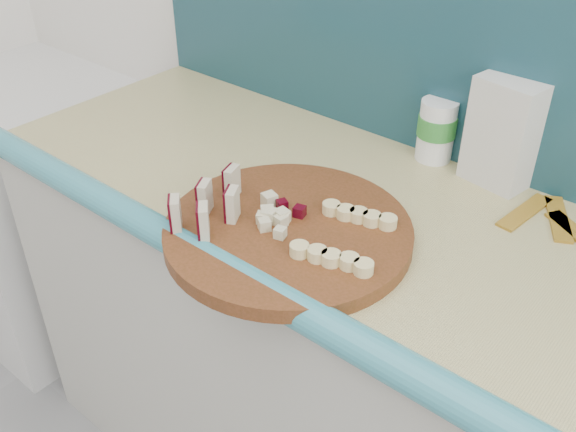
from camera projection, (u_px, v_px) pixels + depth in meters
The scene contains 8 objects.
porcelain_fixture at pixel (42, 200), 2.18m from camera, with size 0.70×0.72×0.84m.
cutting_board at pixel (288, 232), 1.13m from camera, with size 0.44×0.44×0.03m, color #48290F.
apple_wedges at pixel (210, 203), 1.13m from camera, with size 0.08×0.18×0.06m.
apple_chunks at pixel (274, 217), 1.13m from camera, with size 0.07×0.08×0.02m.
banana_slices at pixel (346, 236), 1.08m from camera, with size 0.17×0.19×0.02m.
flour_bag at pixel (505, 132), 1.25m from camera, with size 0.13×0.09×0.22m, color silver.
canister at pixel (437, 129), 1.34m from camera, with size 0.08×0.08×0.13m.
banana_peel at pixel (553, 222), 1.18m from camera, with size 0.20×0.17×0.01m.
Camera 1 is at (0.37, 0.63, 1.58)m, focal length 40.00 mm.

